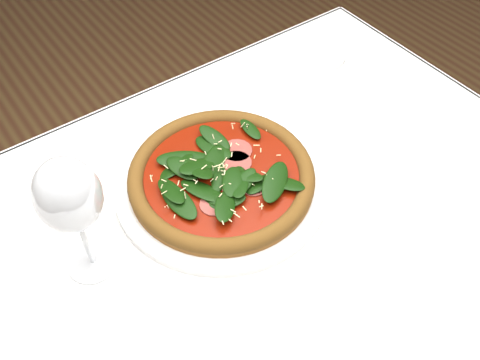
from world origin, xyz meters
TOP-DOWN VIEW (x-y plane):
  - dining_table at (0.00, 0.00)m, footprint 1.21×0.81m
  - plate at (0.04, 0.10)m, footprint 0.37×0.37m
  - pizza at (0.04, 0.10)m, footprint 0.37×0.37m
  - wine_glass at (-0.21, 0.08)m, footprint 0.09×0.09m
  - saucer_far at (0.42, 0.29)m, footprint 0.14×0.14m

SIDE VIEW (x-z plane):
  - dining_table at x=0.00m, z-range 0.27..1.02m
  - saucer_far at x=0.42m, z-range 0.75..0.76m
  - plate at x=0.04m, z-range 0.75..0.77m
  - pizza at x=0.04m, z-range 0.76..0.80m
  - wine_glass at x=-0.21m, z-range 0.80..1.02m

